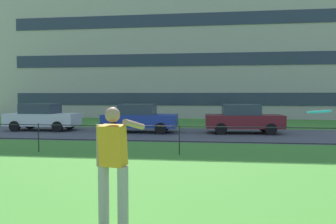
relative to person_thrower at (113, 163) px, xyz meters
The scene contains 8 objects.
street_strip 12.16m from the person_thrower, 88.06° to the left, with size 80.00×6.27×0.01m, color #4C4C51.
park_fence 6.14m from the person_thrower, 86.16° to the left, with size 29.96×0.04×1.00m.
person_thrower is the anchor object (origin of this frame).
frisbee 2.85m from the person_thrower, 10.34° to the right, with size 0.38×0.38×0.05m.
car_white_left 15.27m from the person_thrower, 122.16° to the left, with size 4.03×1.87×1.54m.
car_blue_right 12.89m from the person_thrower, 100.59° to the left, with size 4.01×1.82×1.54m.
car_maroon_center 13.31m from the person_thrower, 76.20° to the left, with size 4.06×1.93×1.54m.
apartment_building_background 30.01m from the person_thrower, 91.11° to the left, with size 38.32×10.25×17.72m.
Camera 1 is at (0.98, 1.90, 1.93)m, focal length 34.54 mm.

